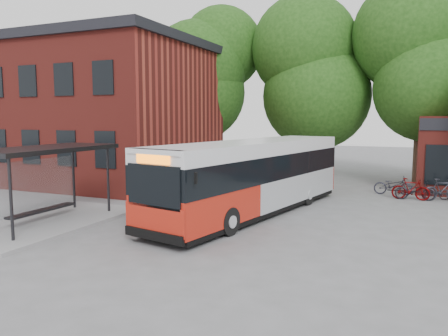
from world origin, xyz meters
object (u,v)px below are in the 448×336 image
at_px(bicycle_2, 415,190).
at_px(bus_shelter, 47,186).
at_px(city_bus, 254,178).
at_px(bicycle_0, 393,185).
at_px(bicycle_3, 442,190).
at_px(bicycle_1, 411,189).

bearing_deg(bicycle_2, bus_shelter, 126.26).
distance_m(city_bus, bicycle_2, 8.53).
xyz_separation_m(bicycle_0, bicycle_3, (2.20, -0.81, 0.04)).
height_order(bus_shelter, bicycle_1, bus_shelter).
height_order(bus_shelter, bicycle_3, bus_shelter).
relative_size(city_bus, bicycle_0, 6.31).
xyz_separation_m(bicycle_0, bicycle_2, (1.03, -1.12, -0.02)).
xyz_separation_m(bicycle_0, bicycle_1, (0.84, -1.17, 0.03)).
distance_m(bicycle_0, bicycle_3, 2.35).
bearing_deg(bus_shelter, city_bus, 37.00).
height_order(bus_shelter, bicycle_2, bus_shelter).
relative_size(city_bus, bicycle_1, 6.81).
xyz_separation_m(bicycle_1, bicycle_2, (0.20, 0.05, -0.05)).
distance_m(city_bus, bicycle_3, 9.60).
bearing_deg(bicycle_3, bicycle_2, 83.42).
height_order(city_bus, bicycle_2, city_bus).
bearing_deg(city_bus, bicycle_1, 55.94).
distance_m(bus_shelter, bicycle_1, 16.21).
bearing_deg(city_bus, bicycle_2, 55.23).
bearing_deg(bus_shelter, bicycle_1, 40.79).
distance_m(city_bus, bicycle_1, 8.35).
bearing_deg(bicycle_0, bus_shelter, 130.87).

